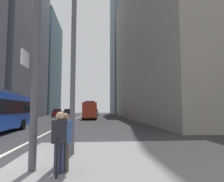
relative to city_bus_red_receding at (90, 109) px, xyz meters
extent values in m
plane|color=#303033|center=(-2.91, -13.48, -1.84)|extent=(160.00, 160.00, 0.00)
cube|color=gray|center=(2.59, -34.48, -1.76)|extent=(9.00, 10.00, 0.15)
cube|color=beige|center=(-2.91, -3.48, -1.83)|extent=(0.20, 80.00, 0.01)
cube|color=slate|center=(-18.91, 5.52, 20.10)|extent=(12.62, 24.78, 43.88)
cube|color=slate|center=(-18.91, 32.88, 15.75)|extent=(11.91, 21.92, 35.18)
cube|color=gray|center=(14.09, 11.16, 14.41)|extent=(12.68, 20.44, 32.50)
cube|color=slate|center=(14.09, 37.08, 24.77)|extent=(12.69, 21.76, 53.22)
cube|color=#4C4C51|center=(-6.88, -23.24, 1.41)|extent=(1.87, 4.26, 0.30)
cylinder|color=black|center=(-5.73, -21.22, -1.34)|extent=(0.33, 1.01, 1.00)
cube|color=red|center=(0.00, 0.03, -0.11)|extent=(2.50, 11.61, 2.75)
cube|color=black|center=(0.00, 0.03, 0.23)|extent=(2.54, 11.38, 1.10)
cube|color=#4C4C51|center=(0.00, -1.71, 1.41)|extent=(1.75, 4.18, 0.30)
cylinder|color=black|center=(-1.20, 3.75, -1.34)|extent=(0.30, 1.00, 1.00)
cylinder|color=black|center=(1.20, 3.75, -1.34)|extent=(0.30, 1.00, 1.00)
cylinder|color=black|center=(-1.20, -3.68, -1.34)|extent=(0.30, 1.00, 1.00)
cylinder|color=black|center=(1.20, -3.68, -1.34)|extent=(0.30, 1.00, 1.00)
cube|color=maroon|center=(-7.99, 8.36, -0.97)|extent=(1.97, 4.61, 1.10)
cube|color=black|center=(-8.00, 8.51, -0.16)|extent=(1.60, 2.51, 0.52)
cylinder|color=black|center=(-7.01, 6.86, -1.52)|extent=(0.25, 0.65, 0.64)
cylinder|color=black|center=(-8.83, 6.78, -1.52)|extent=(0.25, 0.65, 0.64)
cylinder|color=black|center=(-7.15, 9.94, -1.52)|extent=(0.25, 0.65, 0.64)
cylinder|color=black|center=(-8.96, 9.86, -1.52)|extent=(0.25, 0.65, 0.64)
cube|color=silver|center=(1.07, 15.76, -0.97)|extent=(1.87, 4.40, 1.10)
cube|color=black|center=(1.07, 15.61, -0.16)|extent=(1.54, 2.39, 0.52)
cylinder|color=black|center=(0.19, 17.26, -1.52)|extent=(0.23, 0.64, 0.64)
cylinder|color=black|center=(2.01, 17.22, -1.52)|extent=(0.23, 0.64, 0.64)
cylinder|color=black|center=(0.13, 14.29, -1.52)|extent=(0.23, 0.64, 0.64)
cylinder|color=black|center=(1.95, 14.25, -1.52)|extent=(0.23, 0.64, 0.64)
cube|color=black|center=(-0.57, 16.60, -0.97)|extent=(1.79, 4.56, 1.10)
cube|color=black|center=(-0.56, 16.45, -0.16)|extent=(1.50, 2.46, 0.52)
cylinder|color=black|center=(-1.48, 18.14, -1.52)|extent=(0.22, 0.64, 0.64)
cylinder|color=black|center=(0.34, 18.15, -1.52)|extent=(0.22, 0.64, 0.64)
cylinder|color=black|center=(-1.47, 15.05, -1.52)|extent=(0.22, 0.64, 0.64)
cylinder|color=black|center=(0.35, 15.05, -1.52)|extent=(0.22, 0.64, 0.64)
cube|color=#232838|center=(-6.43, 15.05, -0.97)|extent=(1.88, 4.16, 1.10)
cube|color=black|center=(-6.44, 15.20, -0.16)|extent=(1.55, 2.26, 0.52)
cylinder|color=black|center=(-5.49, 13.67, -1.52)|extent=(0.24, 0.65, 0.64)
cylinder|color=black|center=(-7.31, 13.62, -1.52)|extent=(0.24, 0.65, 0.64)
cylinder|color=black|center=(-5.56, 16.47, -1.52)|extent=(0.24, 0.65, 0.64)
cylinder|color=black|center=(-7.38, 16.42, -1.52)|extent=(0.24, 0.65, 0.64)
cylinder|color=#515156|center=(-0.92, -34.34, 1.31)|extent=(0.22, 0.22, 6.00)
cube|color=white|center=(-1.17, -34.52, 1.51)|extent=(0.04, 0.60, 0.44)
cylinder|color=#56565B|center=(-0.04, -32.30, 2.31)|extent=(0.20, 0.20, 8.00)
cylinder|color=black|center=(-0.11, -35.04, -1.21)|extent=(0.06, 0.06, 0.95)
cylinder|color=black|center=(-0.11, -34.01, -1.21)|extent=(0.06, 0.06, 0.95)
cylinder|color=black|center=(-0.11, -32.98, -1.21)|extent=(0.06, 0.06, 0.95)
cylinder|color=black|center=(-0.11, -31.95, -1.21)|extent=(0.06, 0.06, 0.95)
cylinder|color=black|center=(-0.11, -33.49, -0.74)|extent=(0.06, 3.09, 0.06)
cylinder|color=#2D334C|center=(-0.06, -34.61, -1.28)|extent=(0.15, 0.15, 0.82)
cylinder|color=#2D334C|center=(-0.17, -34.73, -1.28)|extent=(0.15, 0.15, 0.82)
cube|color=#232328|center=(-0.12, -34.67, -0.55)|extent=(0.43, 0.45, 0.63)
sphere|color=tan|center=(-0.12, -34.67, -0.13)|extent=(0.22, 0.22, 0.22)
cylinder|color=#423D38|center=(0.05, -34.48, -1.29)|extent=(0.15, 0.15, 0.80)
cylinder|color=#423D38|center=(-0.08, -34.39, -1.29)|extent=(0.15, 0.15, 0.80)
cube|color=#38568E|center=(-0.02, -34.44, -0.58)|extent=(0.45, 0.41, 0.62)
sphere|color=#9E7556|center=(-0.02, -34.44, -0.16)|extent=(0.22, 0.22, 0.22)
camera|label=1|loc=(0.83, -40.34, 0.06)|focal=31.89mm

